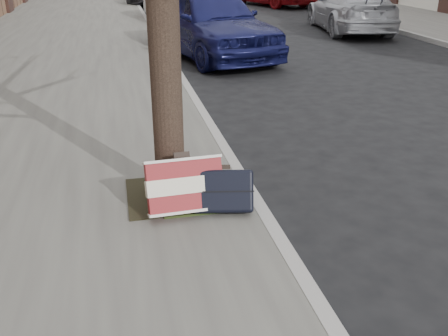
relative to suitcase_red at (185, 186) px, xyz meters
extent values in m
plane|color=black|center=(1.93, -0.85, -0.37)|extent=(120.00, 120.00, 0.00)
cube|color=slate|center=(-1.77, 14.15, -0.31)|extent=(5.00, 70.00, 0.12)
cube|color=slate|center=(9.73, 14.15, -0.31)|extent=(4.00, 70.00, 0.12)
cube|color=black|center=(-0.07, 0.35, -0.25)|extent=(0.85, 0.85, 0.02)
cube|color=maroon|center=(0.00, 0.00, 0.00)|extent=(0.67, 0.39, 0.51)
cube|color=black|center=(0.33, -0.06, -0.05)|extent=(0.57, 0.40, 0.41)
imported|color=#121445|center=(1.67, 7.50, 0.39)|extent=(2.81, 4.80, 1.54)
imported|color=#B5B7BE|center=(1.63, 13.37, 0.29)|extent=(1.91, 4.15, 1.32)
imported|color=#9C9EA3|center=(6.49, 10.44, 0.28)|extent=(2.51, 4.72, 1.30)
camera|label=1|loc=(-0.50, -3.89, 1.88)|focal=40.00mm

